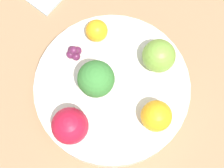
% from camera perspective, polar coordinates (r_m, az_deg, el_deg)
% --- Properties ---
extents(ground_plane, '(6.00, 6.00, 0.00)m').
position_cam_1_polar(ground_plane, '(0.68, -0.00, -1.73)').
color(ground_plane, gray).
extents(table_surface, '(1.20, 1.20, 0.02)m').
position_cam_1_polar(table_surface, '(0.67, -0.00, -1.50)').
color(table_surface, '#936D4C').
rests_on(table_surface, ground_plane).
extents(bowl, '(0.26, 0.26, 0.04)m').
position_cam_1_polar(bowl, '(0.64, -0.00, -0.78)').
color(bowl, silver).
rests_on(bowl, table_surface).
extents(broccoli, '(0.06, 0.06, 0.08)m').
position_cam_1_polar(broccoli, '(0.58, -2.45, 0.73)').
color(broccoli, '#8CB76B').
rests_on(broccoli, bowl).
extents(apple_red, '(0.05, 0.05, 0.05)m').
position_cam_1_polar(apple_red, '(0.61, 7.14, 4.28)').
color(apple_red, olive).
rests_on(apple_red, bowl).
extents(apple_green, '(0.06, 0.06, 0.06)m').
position_cam_1_polar(apple_green, '(0.58, -6.42, -6.36)').
color(apple_green, '#B7142D').
rests_on(apple_green, bowl).
extents(orange_front, '(0.05, 0.05, 0.05)m').
position_cam_1_polar(orange_front, '(0.59, 6.77, -4.87)').
color(orange_front, orange).
rests_on(orange_front, bowl).
extents(orange_back, '(0.04, 0.04, 0.04)m').
position_cam_1_polar(orange_back, '(0.63, -2.35, 8.12)').
color(orange_back, orange).
rests_on(orange_back, bowl).
extents(grape_cluster, '(0.03, 0.03, 0.03)m').
position_cam_1_polar(grape_cluster, '(0.63, -5.81, 4.82)').
color(grape_cluster, '#5B1E42').
rests_on(grape_cluster, bowl).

